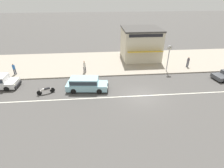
# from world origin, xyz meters

# --- Properties ---
(ground_plane) EXTENTS (160.00, 160.00, 0.00)m
(ground_plane) POSITION_xyz_m (0.00, 0.00, 0.00)
(ground_plane) COLOR #4C4947
(lane_centre_stripe) EXTENTS (50.40, 0.14, 0.01)m
(lane_centre_stripe) POSITION_xyz_m (0.00, 0.00, 0.00)
(lane_centre_stripe) COLOR silver
(lane_centre_stripe) RESTS_ON ground
(kerb_strip) EXTENTS (68.00, 10.00, 0.15)m
(kerb_strip) POSITION_xyz_m (0.00, 10.20, 0.07)
(kerb_strip) COLOR #9E9384
(kerb_strip) RESTS_ON ground
(minivan_pale_blue_1) EXTENTS (4.96, 2.18, 1.56)m
(minivan_pale_blue_1) POSITION_xyz_m (-6.21, 1.85, 0.84)
(minivan_pale_blue_1) COLOR #93C6D6
(minivan_pale_blue_1) RESTS_ON ground
(motorcycle_1) EXTENTS (1.87, 0.91, 0.80)m
(motorcycle_1) POSITION_xyz_m (-10.74, 1.43, 0.42)
(motorcycle_1) COLOR black
(motorcycle_1) RESTS_ON ground
(street_clock) EXTENTS (0.61, 0.22, 3.68)m
(street_clock) POSITION_xyz_m (5.00, 6.04, 2.84)
(street_clock) COLOR #9E9EA3
(street_clock) RESTS_ON kerb_strip
(pedestrian_near_clock) EXTENTS (0.34, 0.34, 1.55)m
(pedestrian_near_clock) POSITION_xyz_m (-16.05, 6.72, 1.05)
(pedestrian_near_clock) COLOR #232838
(pedestrian_near_clock) RESTS_ON kerb_strip
(pedestrian_mid_kerb) EXTENTS (0.34, 0.34, 1.54)m
(pedestrian_mid_kerb) POSITION_xyz_m (8.61, 7.12, 1.04)
(pedestrian_mid_kerb) COLOR #232838
(pedestrian_mid_kerb) RESTS_ON kerb_strip
(pedestrian_by_shop) EXTENTS (0.34, 0.34, 1.68)m
(pedestrian_by_shop) POSITION_xyz_m (-6.59, 6.54, 1.13)
(pedestrian_by_shop) COLOR #333338
(pedestrian_by_shop) RESTS_ON kerb_strip
(shopfront_corner_warung) EXTENTS (5.99, 6.45, 4.89)m
(shopfront_corner_warung) POSITION_xyz_m (2.40, 11.70, 2.60)
(shopfront_corner_warung) COLOR beige
(shopfront_corner_warung) RESTS_ON kerb_strip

